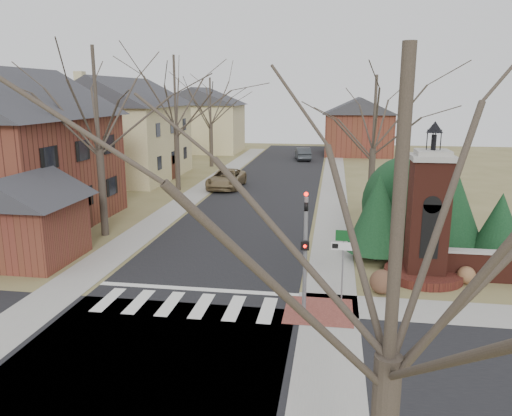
% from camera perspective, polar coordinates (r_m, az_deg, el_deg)
% --- Properties ---
extents(ground, '(120.00, 120.00, 0.00)m').
position_cam_1_polar(ground, '(17.99, -8.76, -11.94)').
color(ground, brown).
rests_on(ground, ground).
extents(main_street, '(8.00, 70.00, 0.01)m').
position_cam_1_polar(main_street, '(38.59, 1.09, 1.78)').
color(main_street, black).
rests_on(main_street, ground).
extents(cross_street, '(120.00, 8.00, 0.01)m').
position_cam_1_polar(cross_street, '(15.48, -12.24, -16.47)').
color(cross_street, black).
rests_on(cross_street, ground).
extents(crosswalk_zone, '(8.00, 2.20, 0.02)m').
position_cam_1_polar(crosswalk_zone, '(18.68, -8.01, -10.91)').
color(crosswalk_zone, silver).
rests_on(crosswalk_zone, ground).
extents(stop_bar, '(8.00, 0.35, 0.02)m').
position_cam_1_polar(stop_bar, '(20.00, -6.76, -9.20)').
color(stop_bar, silver).
rests_on(stop_bar, ground).
extents(sidewalk_right_main, '(2.00, 60.00, 0.02)m').
position_cam_1_polar(sidewalk_right_main, '(38.24, 8.84, 1.53)').
color(sidewalk_right_main, gray).
rests_on(sidewalk_right_main, ground).
extents(sidewalk_left, '(2.00, 60.00, 0.02)m').
position_cam_1_polar(sidewalk_left, '(39.62, -6.38, 2.01)').
color(sidewalk_left, gray).
rests_on(sidewalk_left, ground).
extents(curb_apron, '(2.40, 2.40, 0.02)m').
position_cam_1_polar(curb_apron, '(18.14, 7.17, -11.63)').
color(curb_apron, brown).
rests_on(curb_apron, ground).
extents(traffic_signal_pole, '(0.28, 0.41, 4.50)m').
position_cam_1_polar(traffic_signal_pole, '(16.84, 5.66, -4.18)').
color(traffic_signal_pole, slate).
rests_on(traffic_signal_pole, ground).
extents(sign_post, '(0.90, 0.07, 2.75)m').
position_cam_1_polar(sign_post, '(18.36, 9.92, -4.92)').
color(sign_post, slate).
rests_on(sign_post, ground).
extents(brick_gate_monument, '(3.20, 3.20, 6.47)m').
position_cam_1_polar(brick_gate_monument, '(21.53, 18.95, -2.17)').
color(brick_gate_monument, '#4D1F16').
rests_on(brick_gate_monument, ground).
extents(house_brick_left, '(9.80, 11.80, 9.42)m').
position_cam_1_polar(house_brick_left, '(31.43, -26.59, 6.41)').
color(house_brick_left, brown).
rests_on(house_brick_left, ground).
extents(house_stucco_left, '(9.80, 12.80, 9.28)m').
position_cam_1_polar(house_stucco_left, '(46.50, -14.93, 8.98)').
color(house_stucco_left, beige).
rests_on(house_stucco_left, ground).
extents(garage_left, '(4.80, 4.80, 4.29)m').
position_cam_1_polar(garage_left, '(24.78, -24.80, -0.56)').
color(garage_left, brown).
rests_on(garage_left, ground).
extents(house_distant_left, '(10.80, 8.80, 8.53)m').
position_cam_1_polar(house_distant_left, '(65.85, -6.28, 10.12)').
color(house_distant_left, beige).
rests_on(house_distant_left, ground).
extents(house_distant_right, '(8.80, 8.80, 7.30)m').
position_cam_1_polar(house_distant_right, '(63.67, 11.63, 9.29)').
color(house_distant_right, brown).
rests_on(house_distant_right, ground).
extents(evergreen_near, '(2.80, 2.80, 4.10)m').
position_cam_1_polar(evergreen_near, '(23.19, 13.77, -0.42)').
color(evergreen_near, '#473D33').
rests_on(evergreen_near, ground).
extents(evergreen_mid, '(3.40, 3.40, 4.70)m').
position_cam_1_polar(evergreen_mid, '(24.79, 21.20, 0.63)').
color(evergreen_mid, '#473D33').
rests_on(evergreen_mid, ground).
extents(evergreen_far, '(2.40, 2.40, 3.30)m').
position_cam_1_polar(evergreen_far, '(24.52, 26.11, -1.64)').
color(evergreen_far, '#473D33').
rests_on(evergreen_far, ground).
extents(evergreen_mass, '(4.80, 4.80, 4.80)m').
position_cam_1_polar(evergreen_mass, '(25.81, 17.33, 0.94)').
color(evergreen_mass, black).
rests_on(evergreen_mass, ground).
extents(bare_tree_0, '(8.05, 8.05, 11.15)m').
position_cam_1_polar(bare_tree_0, '(27.34, -17.91, 12.74)').
color(bare_tree_0, '#473D33').
rests_on(bare_tree_0, ground).
extents(bare_tree_1, '(8.40, 8.40, 11.64)m').
position_cam_1_polar(bare_tree_1, '(39.41, -9.28, 13.59)').
color(bare_tree_1, '#473D33').
rests_on(bare_tree_1, ground).
extents(bare_tree_2, '(7.35, 7.35, 10.19)m').
position_cam_1_polar(bare_tree_2, '(52.05, -5.25, 12.43)').
color(bare_tree_2, '#473D33').
rests_on(bare_tree_2, ground).
extents(bare_tree_3, '(7.00, 7.00, 9.70)m').
position_cam_1_polar(bare_tree_3, '(31.59, 13.46, 11.14)').
color(bare_tree_3, '#473D33').
rests_on(bare_tree_3, ground).
extents(bare_tree_4, '(6.65, 6.65, 9.21)m').
position_cam_1_polar(bare_tree_4, '(6.66, 16.14, 2.10)').
color(bare_tree_4, '#473D33').
rests_on(bare_tree_4, ground).
extents(pickup_truck, '(2.54, 5.42, 1.50)m').
position_cam_1_polar(pickup_truck, '(40.42, -3.41, 3.35)').
color(pickup_truck, olive).
rests_on(pickup_truck, ground).
extents(distant_car, '(2.23, 4.54, 1.43)m').
position_cam_1_polar(distant_car, '(57.63, 5.37, 6.20)').
color(distant_car, '#34383C').
rests_on(distant_car, ground).
extents(dry_shrub_left, '(0.95, 0.95, 0.95)m').
position_cam_1_polar(dry_shrub_left, '(19.93, 14.21, -8.18)').
color(dry_shrub_left, brown).
rests_on(dry_shrub_left, ground).
extents(dry_shrub_right, '(0.72, 0.72, 0.72)m').
position_cam_1_polar(dry_shrub_right, '(22.03, 22.90, -7.08)').
color(dry_shrub_right, brown).
rests_on(dry_shrub_right, ground).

